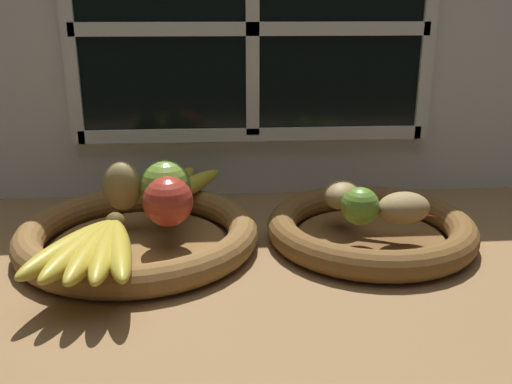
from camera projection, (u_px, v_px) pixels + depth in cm
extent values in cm
cube|color=olive|center=(265.00, 264.00, 83.64)|extent=(140.00, 90.00, 3.00)
cube|color=silver|center=(252.00, 48.00, 102.84)|extent=(140.00, 3.00, 55.00)
cube|color=black|center=(252.00, 29.00, 99.93)|extent=(64.00, 0.80, 38.00)
cube|color=white|center=(252.00, 29.00, 99.36)|extent=(2.40, 1.20, 38.00)
cube|color=white|center=(252.00, 29.00, 99.36)|extent=(64.00, 1.20, 2.40)
cube|color=white|center=(68.00, 29.00, 97.25)|extent=(2.40, 1.20, 40.40)
cube|color=white|center=(429.00, 28.00, 101.48)|extent=(2.40, 1.20, 40.40)
cube|color=white|center=(253.00, 134.00, 105.38)|extent=(64.00, 1.20, 2.40)
cylinder|color=brown|center=(139.00, 244.00, 85.47)|extent=(26.00, 26.00, 1.00)
torus|color=brown|center=(138.00, 234.00, 84.91)|extent=(36.20, 36.20, 4.49)
cylinder|color=brown|center=(370.00, 238.00, 87.81)|extent=(22.65, 22.65, 1.00)
torus|color=brown|center=(370.00, 228.00, 87.26)|extent=(32.11, 32.11, 4.49)
sphere|color=#B73828|center=(168.00, 201.00, 81.09)|extent=(7.31, 7.31, 7.31)
sphere|color=#7AA338|center=(166.00, 185.00, 87.57)|extent=(7.84, 7.84, 7.84)
ellipsoid|color=olive|center=(122.00, 186.00, 87.31)|extent=(6.65, 5.89, 7.82)
ellipsoid|color=gold|center=(71.00, 248.00, 70.81)|extent=(11.07, 18.21, 3.17)
ellipsoid|color=gold|center=(82.00, 249.00, 70.38)|extent=(8.38, 18.85, 3.17)
ellipsoid|color=gold|center=(93.00, 250.00, 70.17)|extent=(5.47, 18.97, 3.17)
ellipsoid|color=gold|center=(106.00, 250.00, 70.22)|extent=(3.93, 18.84, 3.17)
ellipsoid|color=gold|center=(118.00, 249.00, 70.50)|extent=(6.93, 18.98, 3.17)
sphere|color=brown|center=(115.00, 222.00, 79.04)|extent=(2.85, 2.85, 2.85)
ellipsoid|color=yellow|center=(192.00, 185.00, 95.57)|extent=(11.49, 17.41, 2.87)
ellipsoid|color=yellow|center=(178.00, 184.00, 96.29)|extent=(7.02, 18.52, 2.87)
ellipsoid|color=yellow|center=(163.00, 184.00, 96.35)|extent=(3.74, 18.47, 2.87)
sphere|color=brown|center=(161.00, 202.00, 87.70)|extent=(2.58, 2.58, 2.58)
ellipsoid|color=#A38451|center=(403.00, 207.00, 82.65)|extent=(8.66, 6.85, 4.69)
ellipsoid|color=#A38451|center=(342.00, 195.00, 88.56)|extent=(8.32, 8.84, 4.40)
sphere|color=olive|center=(361.00, 207.00, 81.36)|extent=(5.59, 5.59, 5.59)
cone|color=red|center=(388.00, 211.00, 85.29)|extent=(14.29, 7.38, 1.77)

